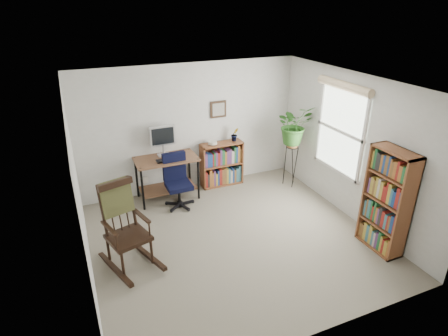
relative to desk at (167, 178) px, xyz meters
name	(u,v)px	position (x,y,z in m)	size (l,w,h in m)	color
floor	(234,239)	(0.58, -1.70, -0.40)	(4.20, 4.00, 0.00)	gray
ceiling	(236,85)	(0.58, -1.70, 2.00)	(4.20, 4.00, 0.00)	white
wall_back	(191,128)	(0.58, 0.30, 0.80)	(4.20, 0.00, 2.40)	silver
wall_front	(320,248)	(0.58, -3.70, 0.80)	(4.20, 0.00, 2.40)	silver
wall_left	(79,197)	(-1.52, -1.70, 0.80)	(0.00, 4.00, 2.40)	silver
wall_right	(352,148)	(2.68, -1.70, 0.80)	(0.00, 4.00, 2.40)	silver
window	(340,131)	(2.64, -1.40, 1.00)	(0.12, 1.20, 1.50)	silver
desk	(167,178)	(0.00, 0.00, 0.00)	(1.11, 0.61, 0.80)	brown
monitor	(163,141)	(0.00, 0.14, 0.68)	(0.46, 0.16, 0.56)	silver
keyboard	(168,160)	(0.00, -0.12, 0.41)	(0.40, 0.15, 0.03)	black
office_chair	(179,182)	(0.10, -0.40, 0.09)	(0.54, 0.54, 0.99)	black
rocking_chair	(127,227)	(-1.00, -1.68, 0.22)	(0.65, 1.08, 1.25)	black
low_bookshelf	(222,164)	(1.14, 0.12, 0.04)	(0.83, 0.28, 0.88)	brown
tall_bookshelf	(387,201)	(2.50, -2.72, 0.38)	(0.29, 0.69, 1.57)	brown
plant_stand	(291,163)	(2.38, -0.43, 0.07)	(0.26, 0.26, 0.95)	black
spider_plant	(296,106)	(2.38, -0.43, 1.21)	(1.69, 1.88, 1.46)	#2C6222
potted_plant_small	(235,138)	(1.42, 0.13, 0.53)	(0.13, 0.24, 0.11)	#2C6222
framed_picture	(218,109)	(1.14, 0.27, 1.10)	(0.32, 0.04, 0.32)	black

